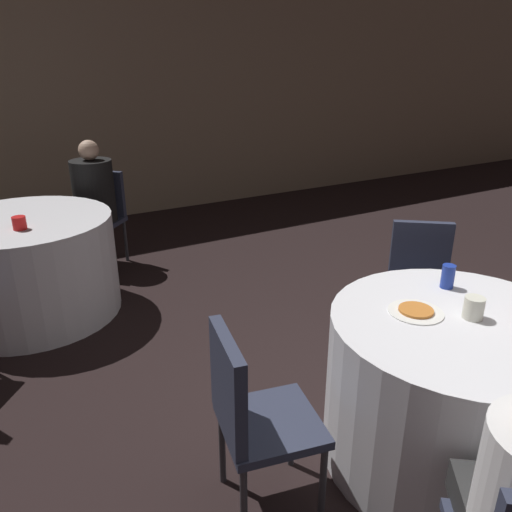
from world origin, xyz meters
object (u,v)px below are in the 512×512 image
object	(u,v)px
chair_near_west	(250,409)
table_far	(29,267)
pizza_plate_near	(416,311)
soda_can_blue	(448,276)
table_near	(450,391)
chair_near_northeast	(420,277)
chair_far_northeast	(102,210)
person_black_shirt	(92,205)

from	to	relation	value
chair_near_west	table_far	bearing A→B (deg)	-155.08
table_far	chair_near_west	distance (m)	2.47
table_far	chair_near_west	world-z (taller)	chair_near_west
pizza_plate_near	soda_can_blue	world-z (taller)	soda_can_blue
table_near	chair_near_northeast	world-z (taller)	chair_near_northeast
chair_near_west	chair_near_northeast	bearing A→B (deg)	121.93
pizza_plate_near	chair_near_northeast	bearing A→B (deg)	41.13
table_near	chair_near_northeast	xyz separation A→B (m)	(0.60, 0.79, 0.14)
chair_far_northeast	person_black_shirt	xyz separation A→B (m)	(-0.11, -0.11, 0.08)
table_far	pizza_plate_near	size ratio (longest dim) A/B	5.10
person_black_shirt	chair_near_west	bearing A→B (deg)	133.55
table_far	pizza_plate_near	bearing A→B (deg)	-59.25
table_far	pizza_plate_near	distance (m)	2.85
table_far	soda_can_blue	distance (m)	2.95
chair_near_west	soda_can_blue	world-z (taller)	soda_can_blue
table_near	soda_can_blue	world-z (taller)	soda_can_blue
table_near	chair_near_northeast	distance (m)	1.01
table_far	chair_far_northeast	size ratio (longest dim) A/B	1.47
table_far	chair_near_northeast	distance (m)	2.82
chair_far_northeast	person_black_shirt	size ratio (longest dim) A/B	0.74
table_far	soda_can_blue	size ratio (longest dim) A/B	10.49
table_near	person_black_shirt	bearing A→B (deg)	106.27
soda_can_blue	chair_far_northeast	bearing A→B (deg)	108.88
chair_far_northeast	person_black_shirt	world-z (taller)	person_black_shirt
chair_near_west	person_black_shirt	distance (m)	3.05
person_black_shirt	chair_far_northeast	bearing A→B (deg)	-90.00
chair_near_west	pizza_plate_near	size ratio (longest dim) A/B	3.47
person_black_shirt	pizza_plate_near	bearing A→B (deg)	149.10
table_near	chair_far_northeast	world-z (taller)	chair_far_northeast
table_near	pizza_plate_near	distance (m)	0.44
table_near	soda_can_blue	distance (m)	0.56
soda_can_blue	table_near	bearing A→B (deg)	-127.05
chair_near_northeast	person_black_shirt	size ratio (longest dim) A/B	0.74
table_far	chair_near_northeast	xyz separation A→B (m)	(2.17, -1.80, 0.14)
chair_near_northeast	pizza_plate_near	world-z (taller)	chair_near_northeast
table_near	chair_far_northeast	distance (m)	3.45
table_near	table_far	xyz separation A→B (m)	(-1.57, 2.59, 0.00)
chair_near_northeast	chair_far_northeast	world-z (taller)	same
table_far	pizza_plate_near	world-z (taller)	pizza_plate_near
soda_can_blue	chair_near_west	bearing A→B (deg)	-175.80
chair_near_northeast	chair_near_west	xyz separation A→B (m)	(-1.58, -0.60, 0.00)
chair_far_northeast	table_near	bearing A→B (deg)	148.27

